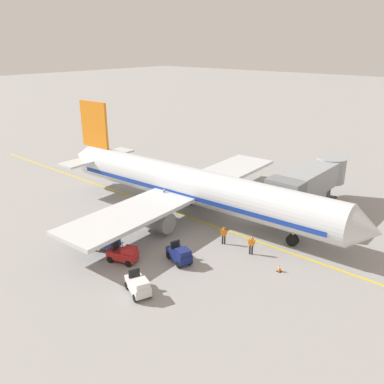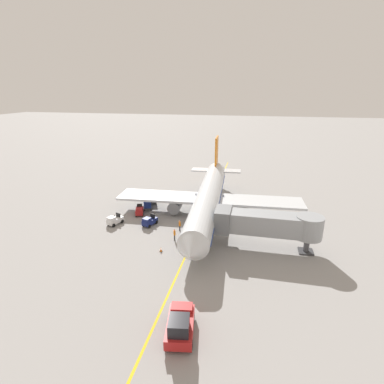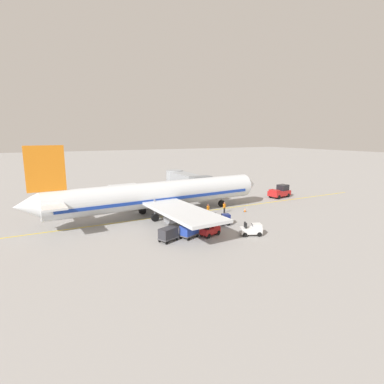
{
  "view_description": "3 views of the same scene",
  "coord_description": "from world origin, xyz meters",
  "views": [
    {
      "loc": [
        29.18,
        24.3,
        17.27
      ],
      "look_at": [
        2.26,
        1.12,
        4.02
      ],
      "focal_mm": 37.86,
      "sensor_mm": 36.0,
      "label": 1
    },
    {
      "loc": [
        -7.74,
        43.38,
        19.63
      ],
      "look_at": [
        2.21,
        -2.18,
        3.61
      ],
      "focal_mm": 28.07,
      "sensor_mm": 36.0,
      "label": 2
    },
    {
      "loc": [
        39.85,
        -17.34,
        11.81
      ],
      "look_at": [
        1.38,
        2.91,
        3.57
      ],
      "focal_mm": 28.12,
      "sensor_mm": 36.0,
      "label": 3
    }
  ],
  "objects": [
    {
      "name": "ground_plane",
      "position": [
        0.0,
        0.0,
        0.0
      ],
      "size": [
        400.0,
        400.0,
        0.0
      ],
      "primitive_type": "plane",
      "color": "gray"
    },
    {
      "name": "gate_lead_in_line",
      "position": [
        0.0,
        0.0,
        0.0
      ],
      "size": [
        0.24,
        80.0,
        0.01
      ],
      "primitive_type": "cube",
      "color": "gold",
      "rests_on": "ground"
    },
    {
      "name": "parked_airliner",
      "position": [
        -0.66,
        -1.51,
        3.19
      ],
      "size": [
        30.25,
        37.33,
        10.63
      ],
      "color": "silver",
      "rests_on": "ground"
    },
    {
      "name": "jet_bridge",
      "position": [
        -9.64,
        7.43,
        3.45
      ],
      "size": [
        13.36,
        3.5,
        4.98
      ],
      "color": "#93999E",
      "rests_on": "ground"
    },
    {
      "name": "pushback_tractor",
      "position": [
        -2.52,
        24.12,
        1.1
      ],
      "size": [
        2.87,
        4.69,
        2.4
      ],
      "color": "#B21E1E",
      "rests_on": "ground"
    },
    {
      "name": "baggage_tug_lead",
      "position": [
        7.42,
        4.2,
        0.71
      ],
      "size": [
        1.96,
        2.75,
        1.62
      ],
      "color": "navy",
      "rests_on": "ground"
    },
    {
      "name": "baggage_tug_trailing",
      "position": [
        10.44,
        0.66,
        0.71
      ],
      "size": [
        1.94,
        2.75,
        1.62
      ],
      "color": "#B21E1E",
      "rests_on": "ground"
    },
    {
      "name": "baggage_tug_spare",
      "position": [
        12.74,
        5.0,
        0.71
      ],
      "size": [
        2.05,
        2.77,
        1.62
      ],
      "color": "silver",
      "rests_on": "ground"
    },
    {
      "name": "baggage_cart_front",
      "position": [
        10.07,
        -2.03,
        0.95
      ],
      "size": [
        2.04,
        2.94,
        1.58
      ],
      "color": "#4C4C51",
      "rests_on": "ground"
    },
    {
      "name": "baggage_cart_second_in_train",
      "position": [
        10.02,
        -4.65,
        0.95
      ],
      "size": [
        2.04,
        2.94,
        1.58
      ],
      "color": "#4C4C51",
      "rests_on": "ground"
    },
    {
      "name": "ground_crew_wing_walker",
      "position": [
        2.43,
        7.99,
        0.95
      ],
      "size": [
        0.37,
        0.7,
        1.69
      ],
      "color": "#232328",
      "rests_on": "ground"
    },
    {
      "name": "ground_crew_loader",
      "position": [
        2.45,
        5.07,
        0.95
      ],
      "size": [
        0.39,
        0.69,
        1.69
      ],
      "color": "#232328",
      "rests_on": "ground"
    },
    {
      "name": "safety_cone_nose_left",
      "position": [
        3.33,
        11.26,
        0.29
      ],
      "size": [
        0.36,
        0.36,
        0.59
      ],
      "color": "black",
      "rests_on": "ground"
    }
  ]
}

